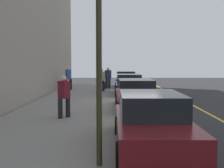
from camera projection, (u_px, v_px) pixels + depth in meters
ground_plane at (135, 107)px, 14.51m from camera, size 56.00×56.00×0.00m
sidewalk at (71, 106)px, 14.51m from camera, size 28.00×4.60×0.15m
lane_stripe_centre at (197, 107)px, 14.50m from camera, size 28.00×0.14×0.01m
parked_car_charcoal at (126, 80)px, 25.38m from camera, size 4.23×1.96×1.51m
parked_car_navy at (129, 85)px, 19.25m from camera, size 4.31×1.91×1.51m
parked_car_red at (136, 95)px, 13.34m from camera, size 4.15×1.96×1.51m
parked_car_maroon at (151, 122)px, 7.35m from camera, size 4.38×1.91×1.51m
pedestrian_tan_coat at (102, 79)px, 21.00m from camera, size 0.54×0.54×1.73m
pedestrian_burgundy_coat at (64, 95)px, 10.96m from camera, size 0.52×0.52×1.67m
pedestrian_blue_coat at (68, 78)px, 22.06m from camera, size 0.58×0.56×1.84m
pedestrian_navy_coat at (108, 77)px, 23.62m from camera, size 0.52×0.56×1.75m
traffic_light_pole at (99, 20)px, 5.69m from camera, size 0.35×0.26×4.50m
rolling_suitcase at (106, 85)px, 23.23m from camera, size 0.34×0.22×0.91m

